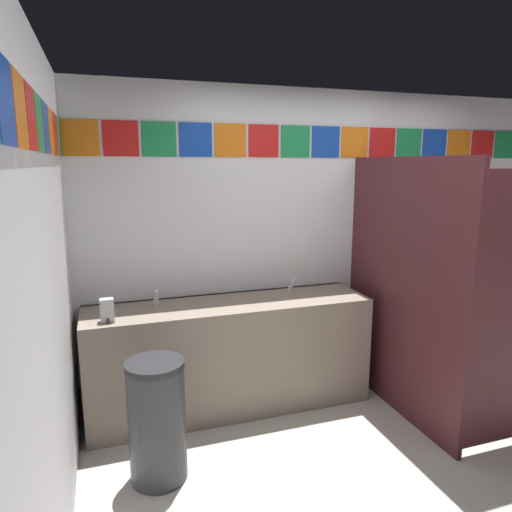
{
  "coord_description": "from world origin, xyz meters",
  "views": [
    {
      "loc": [
        -1.81,
        -2.08,
        1.91
      ],
      "look_at": [
        -0.81,
        0.9,
        1.28
      ],
      "focal_mm": 32.41,
      "sensor_mm": 36.0,
      "label": 1
    }
  ],
  "objects": [
    {
      "name": "ground_plane",
      "position": [
        0.0,
        0.0,
        0.0
      ],
      "size": [
        9.05,
        9.05,
        0.0
      ],
      "primitive_type": "plane",
      "color": "#B2ADA3"
    },
    {
      "name": "wall_back",
      "position": [
        0.0,
        1.54,
        1.26
      ],
      "size": [
        4.12,
        0.09,
        2.51
      ],
      "color": "silver",
      "rests_on": "ground_plane"
    },
    {
      "name": "wall_side",
      "position": [
        -2.1,
        -0.0,
        1.26
      ],
      "size": [
        0.09,
        2.99,
        2.51
      ],
      "color": "silver",
      "rests_on": "ground_plane"
    },
    {
      "name": "vanity_counter",
      "position": [
        -0.92,
        1.22,
        0.44
      ],
      "size": [
        2.18,
        0.56,
        0.86
      ],
      "color": "gray",
      "rests_on": "ground_plane"
    },
    {
      "name": "faucet_left",
      "position": [
        -1.46,
        1.31,
        0.91
      ],
      "size": [
        0.04,
        0.1,
        0.14
      ],
      "color": "silver",
      "rests_on": "vanity_counter"
    },
    {
      "name": "faucet_right",
      "position": [
        -0.37,
        1.31,
        0.91
      ],
      "size": [
        0.04,
        0.1,
        0.14
      ],
      "color": "silver",
      "rests_on": "vanity_counter"
    },
    {
      "name": "soap_dispenser",
      "position": [
        -1.82,
        1.06,
        0.94
      ],
      "size": [
        0.09,
        0.09,
        0.16
      ],
      "color": "#B7BABF",
      "rests_on": "vanity_counter"
    },
    {
      "name": "stall_divider",
      "position": [
        0.48,
        0.52,
        0.98
      ],
      "size": [
        0.92,
        1.44,
        1.96
      ],
      "color": "#471E23",
      "rests_on": "ground_plane"
    },
    {
      "name": "toilet",
      "position": [
        0.86,
        1.07,
        0.3
      ],
      "size": [
        0.39,
        0.49,
        0.74
      ],
      "color": "white",
      "rests_on": "ground_plane"
    },
    {
      "name": "trash_bin",
      "position": [
        -1.57,
        0.52,
        0.38
      ],
      "size": [
        0.35,
        0.35,
        0.77
      ],
      "color": "#333338",
      "rests_on": "ground_plane"
    }
  ]
}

